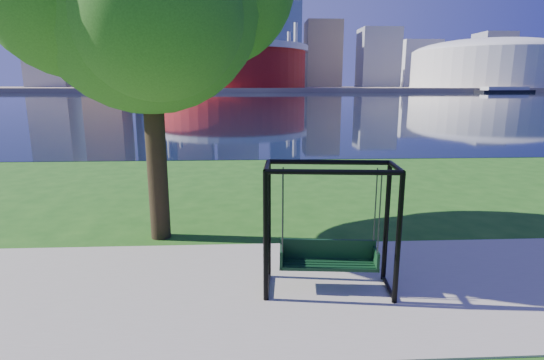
{
  "coord_description": "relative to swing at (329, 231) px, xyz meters",
  "views": [
    {
      "loc": [
        -0.66,
        -7.02,
        3.33
      ],
      "look_at": [
        -0.29,
        0.0,
        1.76
      ],
      "focal_mm": 28.0,
      "sensor_mm": 36.0,
      "label": 1
    }
  ],
  "objects": [
    {
      "name": "barge",
      "position": [
        115.49,
        185.88,
        0.18
      ],
      "size": [
        27.34,
        10.94,
        2.66
      ],
      "rotation": [
        0.0,
        0.0,
        0.15
      ],
      "color": "black",
      "rests_on": "river"
    },
    {
      "name": "far_bank",
      "position": [
        -0.6,
        306.57,
        -0.03
      ],
      "size": [
        900.0,
        228.0,
        2.0
      ],
      "primitive_type": "cube",
      "color": "#937F60",
      "rests_on": "ground"
    },
    {
      "name": "skyline",
      "position": [
        -4.87,
        319.97,
        34.86
      ],
      "size": [
        392.0,
        66.0,
        96.5
      ],
      "color": "gray",
      "rests_on": "far_bank"
    },
    {
      "name": "ground",
      "position": [
        -0.6,
        0.57,
        -1.03
      ],
      "size": [
        900.0,
        900.0,
        0.0
      ],
      "primitive_type": "plane",
      "color": "#1E5114",
      "rests_on": "ground"
    },
    {
      "name": "swing",
      "position": [
        0.0,
        0.0,
        0.0
      ],
      "size": [
        2.16,
        1.1,
        2.13
      ],
      "rotation": [
        0.0,
        0.0,
        -0.1
      ],
      "color": "black",
      "rests_on": "ground"
    },
    {
      "name": "arena",
      "position": [
        134.4,
        235.57,
        14.84
      ],
      "size": [
        84.0,
        84.0,
        26.56
      ],
      "color": "beige",
      "rests_on": "far_bank"
    },
    {
      "name": "river",
      "position": [
        -0.6,
        102.57,
        -1.02
      ],
      "size": [
        900.0,
        180.0,
        0.02
      ],
      "primitive_type": "cube",
      "color": "black",
      "rests_on": "ground"
    },
    {
      "name": "stadium",
      "position": [
        -10.6,
        235.57,
        13.2
      ],
      "size": [
        83.0,
        83.0,
        32.0
      ],
      "color": "maroon",
      "rests_on": "far_bank"
    },
    {
      "name": "path",
      "position": [
        -0.6,
        0.07,
        -1.02
      ],
      "size": [
        120.0,
        4.0,
        0.03
      ],
      "primitive_type": "cube",
      "color": "#9E937F",
      "rests_on": "ground"
    }
  ]
}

